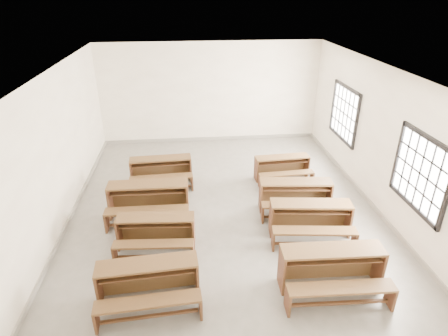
{
  "coord_description": "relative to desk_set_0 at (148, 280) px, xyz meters",
  "views": [
    {
      "loc": [
        -0.78,
        -7.53,
        4.72
      ],
      "look_at": [
        0.0,
        0.0,
        1.0
      ],
      "focal_mm": 30.0,
      "sensor_mm": 36.0,
      "label": 1
    }
  ],
  "objects": [
    {
      "name": "room",
      "position": [
        1.61,
        2.81,
        1.72
      ],
      "size": [
        8.5,
        8.5,
        3.2
      ],
      "color": "gray",
      "rests_on": "ground"
    },
    {
      "name": "desk_set_0",
      "position": [
        0.0,
        0.0,
        0.0
      ],
      "size": [
        1.68,
        0.95,
        0.73
      ],
      "rotation": [
        0.0,
        0.0,
        0.07
      ],
      "color": "brown",
      "rests_on": "ground"
    },
    {
      "name": "desk_set_1",
      "position": [
        0.03,
        1.42,
        -0.03
      ],
      "size": [
        1.56,
        0.88,
        0.68
      ],
      "rotation": [
        0.0,
        0.0,
        -0.07
      ],
      "color": "brown",
      "rests_on": "ground"
    },
    {
      "name": "desk_set_2",
      "position": [
        -0.19,
        2.58,
        0.04
      ],
      "size": [
        1.77,
        0.94,
        0.79
      ],
      "rotation": [
        0.0,
        0.0,
        -0.02
      ],
      "color": "brown",
      "rests_on": "ground"
    },
    {
      "name": "desk_set_3",
      "position": [
        0.01,
        4.11,
        -0.01
      ],
      "size": [
        1.61,
        0.9,
        0.71
      ],
      "rotation": [
        0.0,
        0.0,
        0.05
      ],
      "color": "brown",
      "rests_on": "ground"
    },
    {
      "name": "desk_set_4",
      "position": [
        3.06,
        -0.02,
        0.03
      ],
      "size": [
        1.76,
        0.96,
        0.78
      ],
      "rotation": [
        0.0,
        0.0,
        -0.04
      ],
      "color": "brown",
      "rests_on": "ground"
    },
    {
      "name": "desk_set_5",
      "position": [
        3.17,
        1.5,
        0.01
      ],
      "size": [
        1.73,
        1.04,
        0.74
      ],
      "rotation": [
        0.0,
        0.0,
        -0.12
      ],
      "color": "brown",
      "rests_on": "ground"
    },
    {
      "name": "desk_set_6",
      "position": [
        3.13,
        2.47,
        0.0
      ],
      "size": [
        1.7,
        1.0,
        0.73
      ],
      "rotation": [
        0.0,
        0.0,
        -0.1
      ],
      "color": "brown",
      "rests_on": "ground"
    },
    {
      "name": "desk_set_7",
      "position": [
        3.2,
        4.01,
        -0.05
      ],
      "size": [
        1.48,
        0.83,
        0.64
      ],
      "rotation": [
        0.0,
        0.0,
        0.06
      ],
      "color": "brown",
      "rests_on": "ground"
    }
  ]
}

